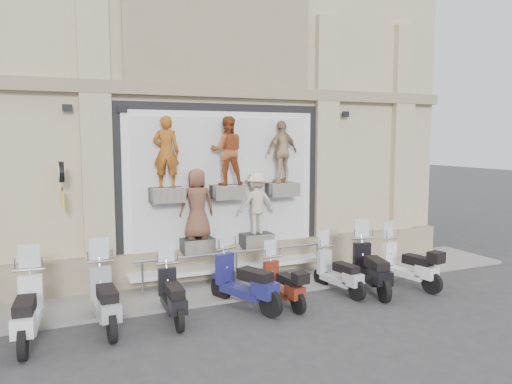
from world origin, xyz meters
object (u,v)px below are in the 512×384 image
scooter_d (172,285)px  scooter_f (283,275)px  scooter_b (27,298)px  clock_sign_bracket (62,179)px  scooter_h (372,258)px  scooter_g (339,264)px  scooter_c (105,287)px  scooter_i (408,256)px  scooter_e (245,270)px  guard_rail (236,269)px

scooter_d → scooter_f: bearing=0.6°
scooter_b → scooter_d: 2.67m
clock_sign_bracket → scooter_h: 7.31m
scooter_d → scooter_g: scooter_d is taller
scooter_c → clock_sign_bracket: bearing=107.2°
scooter_f → scooter_g: size_ratio=0.96×
scooter_d → scooter_i: size_ratio=0.94×
scooter_e → scooter_d: bearing=159.9°
scooter_c → scooter_g: size_ratio=1.16×
clock_sign_bracket → scooter_i: bearing=-15.2°
scooter_b → scooter_h: 7.49m
scooter_e → clock_sign_bracket: bearing=129.9°
scooter_c → scooter_h: scooter_h is taller
scooter_f → scooter_b: bearing=174.1°
scooter_e → scooter_f: bearing=-32.0°
clock_sign_bracket → scooter_c: (0.60, -1.86, -1.97)m
scooter_f → scooter_g: (1.61, 0.23, 0.03)m
scooter_c → scooter_e: scooter_e is taller
scooter_c → scooter_d: size_ratio=1.13×
scooter_c → scooter_g: bearing=-0.6°
scooter_h → scooter_i: (1.09, -0.02, -0.05)m
scooter_d → scooter_i: scooter_i is taller
scooter_b → scooter_e: (4.27, 0.07, 0.02)m
scooter_g → scooter_d: bearing=174.4°
scooter_f → scooter_e: bearing=164.5°
clock_sign_bracket → scooter_h: clock_sign_bracket is taller
scooter_d → guard_rail: bearing=40.2°
scooter_d → scooter_i: bearing=1.9°
guard_rail → scooter_f: 1.69m
guard_rail → clock_sign_bracket: bearing=173.2°
guard_rail → scooter_c: scooter_c is taller
guard_rail → scooter_g: size_ratio=2.86×
scooter_b → scooter_h: size_ratio=1.00×
scooter_f → scooter_h: scooter_h is taller
scooter_d → scooter_e: size_ratio=0.86×
scooter_e → scooter_i: bearing=-24.1°
clock_sign_bracket → scooter_i: clock_sign_bracket is taller
clock_sign_bracket → scooter_g: 6.58m
clock_sign_bracket → scooter_h: (6.72, -2.11, -1.97)m
scooter_e → scooter_h: (3.21, -0.19, -0.02)m
scooter_h → scooter_c: bearing=-167.9°
scooter_b → scooter_f: size_ratio=1.22×
guard_rail → scooter_d: size_ratio=2.80×
scooter_f → scooter_g: bearing=3.2°
scooter_c → scooter_d: 1.31m
scooter_i → guard_rail: bearing=145.7°
scooter_e → scooter_f: scooter_e is taller
guard_rail → scooter_f: (0.45, -1.61, 0.22)m
scooter_g → scooter_h: scooter_h is taller
scooter_b → scooter_i: scooter_b is taller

